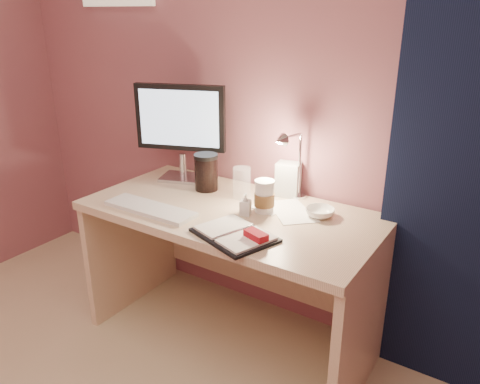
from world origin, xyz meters
The scene contains 15 objects.
room centered at (0.95, 1.69, 1.14)m, with size 3.50×3.50×3.50m.
desk centered at (0.00, 1.45, 0.50)m, with size 1.40×0.70×0.73m.
monitor centered at (-0.46, 1.58, 1.04)m, with size 0.47×0.24×0.52m.
keyboard centered at (-0.30, 1.16, 0.74)m, with size 0.46×0.14×0.02m, color white.
planner centered at (0.18, 1.15, 0.74)m, with size 0.38×0.33×0.05m.
paper_a centered at (0.30, 1.47, 0.73)m, with size 0.17×0.17×0.00m, color white.
paper_b centered at (0.15, 1.51, 0.73)m, with size 0.15×0.15×0.00m, color white.
paper_c centered at (0.21, 1.55, 0.73)m, with size 0.16×0.16×0.00m, color white.
coffee_cup centered at (0.14, 1.44, 0.80)m, with size 0.09×0.09×0.15m.
clear_cup centered at (-0.04, 1.53, 0.81)m, with size 0.09×0.09×0.15m, color white.
bowl centered at (0.39, 1.53, 0.75)m, with size 0.13×0.13×0.04m, color white.
lotion_bottle centered at (0.09, 1.36, 0.78)m, with size 0.05×0.05×0.10m, color white.
dark_jar centered at (-0.25, 1.53, 0.82)m, with size 0.12×0.12×0.17m, color black.
product_box centered at (0.14, 1.68, 0.82)m, with size 0.11×0.09×0.17m, color #B0B0AC.
desk_lamp centered at (0.22, 1.60, 0.95)m, with size 0.12×0.21×0.35m.
Camera 1 is at (1.14, -0.29, 1.59)m, focal length 35.00 mm.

